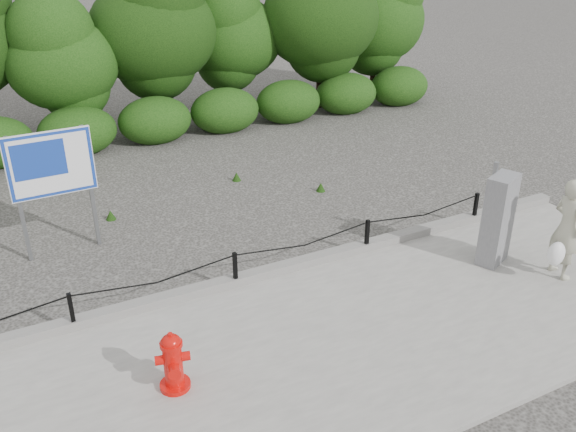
% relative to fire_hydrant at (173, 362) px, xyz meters
% --- Properties ---
extents(ground, '(90.00, 90.00, 0.00)m').
position_rel_fire_hydrant_xyz_m(ground, '(1.60, 1.83, -0.47)').
color(ground, '#2D2B28').
rests_on(ground, ground).
extents(sidewalk, '(14.00, 4.00, 0.08)m').
position_rel_fire_hydrant_xyz_m(sidewalk, '(1.60, -0.17, -0.43)').
color(sidewalk, gray).
rests_on(sidewalk, ground).
extents(curb, '(14.00, 0.22, 0.14)m').
position_rel_fire_hydrant_xyz_m(curb, '(1.60, 1.88, -0.32)').
color(curb, slate).
rests_on(curb, sidewalk).
extents(chain_barrier, '(10.06, 0.06, 0.60)m').
position_rel_fire_hydrant_xyz_m(chain_barrier, '(1.60, 1.83, -0.02)').
color(chain_barrier, black).
rests_on(chain_barrier, sidewalk).
extents(treeline, '(20.43, 3.95, 4.93)m').
position_rel_fire_hydrant_xyz_m(treeline, '(2.65, 10.79, 2.20)').
color(treeline, black).
rests_on(treeline, ground).
extents(fire_hydrant, '(0.46, 0.48, 0.83)m').
position_rel_fire_hydrant_xyz_m(fire_hydrant, '(0.00, 0.00, 0.00)').
color(fire_hydrant, red).
rests_on(fire_hydrant, sidewalk).
extents(pedestrian, '(0.74, 0.67, 1.70)m').
position_rel_fire_hydrant_xyz_m(pedestrian, '(6.44, -0.30, 0.43)').
color(pedestrian, '#A7A68F').
rests_on(pedestrian, sidewalk).
extents(utility_cabinet, '(0.68, 0.55, 1.73)m').
position_rel_fire_hydrant_xyz_m(utility_cabinet, '(5.80, 0.54, 0.39)').
color(utility_cabinet, gray).
rests_on(utility_cabinet, sidewalk).
extents(advertising_sign, '(1.41, 0.16, 2.26)m').
position_rel_fire_hydrant_xyz_m(advertising_sign, '(-0.62, 4.35, 1.12)').
color(advertising_sign, slate).
rests_on(advertising_sign, ground).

